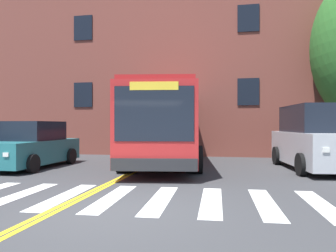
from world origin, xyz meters
TOP-DOWN VIEW (x-y plane):
  - ground_plane at (0.00, 0.00)m, footprint 120.00×120.00m
  - crosswalk at (-0.99, 1.09)m, footprint 15.38×3.49m
  - lane_line_yellow_inner at (-1.21, 15.09)m, footprint 0.12×36.00m
  - lane_line_yellow_outer at (-1.05, 15.09)m, footprint 0.12×36.00m
  - city_bus at (-0.62, 8.47)m, footprint 4.02×11.30m
  - car_teal_near_lane at (-5.43, 5.73)m, footprint 2.06×4.55m
  - car_silver_far_lane at (5.36, 7.03)m, footprint 2.60×5.22m
  - car_white_behind_bus at (-0.04, 17.71)m, footprint 2.15×4.56m
  - building_facade at (-1.38, 15.49)m, footprint 34.31×8.40m

SIDE VIEW (x-z plane):
  - ground_plane at x=0.00m, z-range 0.00..0.00m
  - lane_line_yellow_inner at x=-1.21m, z-range 0.00..0.01m
  - lane_line_yellow_outer at x=-1.05m, z-range 0.00..0.01m
  - crosswalk at x=-0.99m, z-range 0.00..0.01m
  - car_white_behind_bus at x=-0.04m, z-range -0.09..1.71m
  - car_teal_near_lane at x=-5.43m, z-range -0.09..1.74m
  - car_silver_far_lane at x=5.36m, z-range -0.07..2.35m
  - city_bus at x=-0.62m, z-range 0.14..3.31m
  - building_facade at x=-1.38m, z-range 0.01..13.60m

